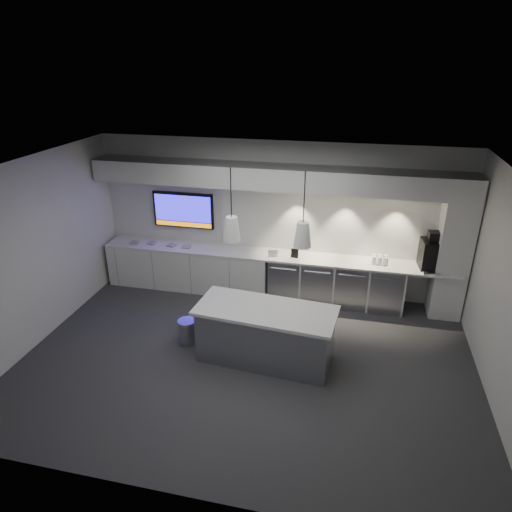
% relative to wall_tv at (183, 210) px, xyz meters
% --- Properties ---
extents(floor, '(7.00, 7.00, 0.00)m').
position_rel_wall_tv_xyz_m(floor, '(1.90, -2.45, -1.56)').
color(floor, '#323235').
rests_on(floor, ground).
extents(ceiling, '(7.00, 7.00, 0.00)m').
position_rel_wall_tv_xyz_m(ceiling, '(1.90, -2.45, 1.44)').
color(ceiling, black).
rests_on(ceiling, wall_back).
extents(wall_back, '(7.00, 0.00, 7.00)m').
position_rel_wall_tv_xyz_m(wall_back, '(1.90, 0.05, -0.06)').
color(wall_back, silver).
rests_on(wall_back, floor).
extents(wall_front, '(7.00, 0.00, 7.00)m').
position_rel_wall_tv_xyz_m(wall_front, '(1.90, -4.95, -0.06)').
color(wall_front, silver).
rests_on(wall_front, floor).
extents(wall_left, '(0.00, 7.00, 7.00)m').
position_rel_wall_tv_xyz_m(wall_left, '(-1.60, -2.45, -0.06)').
color(wall_left, silver).
rests_on(wall_left, floor).
extents(wall_right, '(0.00, 7.00, 7.00)m').
position_rel_wall_tv_xyz_m(wall_right, '(5.40, -2.45, -0.06)').
color(wall_right, silver).
rests_on(wall_right, floor).
extents(back_counter, '(6.80, 0.65, 0.04)m').
position_rel_wall_tv_xyz_m(back_counter, '(1.90, -0.27, -0.68)').
color(back_counter, silver).
rests_on(back_counter, left_base_cabinets).
extents(left_base_cabinets, '(3.30, 0.63, 0.86)m').
position_rel_wall_tv_xyz_m(left_base_cabinets, '(0.15, -0.27, -1.13)').
color(left_base_cabinets, white).
rests_on(left_base_cabinets, floor).
extents(fridge_unit_a, '(0.60, 0.61, 0.85)m').
position_rel_wall_tv_xyz_m(fridge_unit_a, '(2.15, -0.27, -1.13)').
color(fridge_unit_a, '#9A9CA2').
rests_on(fridge_unit_a, floor).
extents(fridge_unit_b, '(0.60, 0.61, 0.85)m').
position_rel_wall_tv_xyz_m(fridge_unit_b, '(2.78, -0.27, -1.13)').
color(fridge_unit_b, '#9A9CA2').
rests_on(fridge_unit_b, floor).
extents(fridge_unit_c, '(0.60, 0.61, 0.85)m').
position_rel_wall_tv_xyz_m(fridge_unit_c, '(3.41, -0.27, -1.13)').
color(fridge_unit_c, '#9A9CA2').
rests_on(fridge_unit_c, floor).
extents(fridge_unit_d, '(0.60, 0.61, 0.85)m').
position_rel_wall_tv_xyz_m(fridge_unit_d, '(4.04, -0.27, -1.13)').
color(fridge_unit_d, '#9A9CA2').
rests_on(fridge_unit_d, floor).
extents(backsplash, '(4.60, 0.03, 1.30)m').
position_rel_wall_tv_xyz_m(backsplash, '(3.10, 0.03, -0.01)').
color(backsplash, white).
rests_on(backsplash, wall_back).
extents(soffit, '(6.90, 0.60, 0.40)m').
position_rel_wall_tv_xyz_m(soffit, '(1.90, -0.25, 0.84)').
color(soffit, white).
rests_on(soffit, wall_back).
extents(column, '(0.55, 0.55, 2.60)m').
position_rel_wall_tv_xyz_m(column, '(5.10, -0.25, -0.26)').
color(column, white).
rests_on(column, floor).
extents(wall_tv, '(1.25, 0.07, 0.72)m').
position_rel_wall_tv_xyz_m(wall_tv, '(0.00, 0.00, 0.00)').
color(wall_tv, black).
rests_on(wall_tv, wall_back).
extents(island, '(2.20, 1.10, 0.90)m').
position_rel_wall_tv_xyz_m(island, '(2.18, -2.33, -1.11)').
color(island, '#9A9CA2').
rests_on(island, floor).
extents(bin, '(0.37, 0.37, 0.42)m').
position_rel_wall_tv_xyz_m(bin, '(0.82, -2.19, -1.35)').
color(bin, '#9A9CA2').
rests_on(bin, floor).
extents(coffee_machine, '(0.42, 0.58, 0.69)m').
position_rel_wall_tv_xyz_m(coffee_machine, '(4.75, -0.25, -0.38)').
color(coffee_machine, black).
rests_on(coffee_machine, back_counter).
extents(sign_black, '(0.14, 0.03, 0.18)m').
position_rel_wall_tv_xyz_m(sign_black, '(2.32, -0.35, -0.57)').
color(sign_black, black).
rests_on(sign_black, back_counter).
extents(sign_white, '(0.18, 0.06, 0.14)m').
position_rel_wall_tv_xyz_m(sign_white, '(1.91, -0.40, -0.59)').
color(sign_white, silver).
rests_on(sign_white, back_counter).
extents(cup_cluster, '(0.29, 0.18, 0.16)m').
position_rel_wall_tv_xyz_m(cup_cluster, '(3.88, -0.28, -0.58)').
color(cup_cluster, white).
rests_on(cup_cluster, back_counter).
extents(tray_a, '(0.18, 0.18, 0.02)m').
position_rel_wall_tv_xyz_m(tray_a, '(-0.96, -0.36, -0.65)').
color(tray_a, gray).
rests_on(tray_a, back_counter).
extents(tray_b, '(0.20, 0.20, 0.02)m').
position_rel_wall_tv_xyz_m(tray_b, '(-0.59, -0.30, -0.65)').
color(tray_b, gray).
rests_on(tray_b, back_counter).
extents(tray_c, '(0.20, 0.20, 0.02)m').
position_rel_wall_tv_xyz_m(tray_c, '(-0.17, -0.32, -0.65)').
color(tray_c, gray).
rests_on(tray_c, back_counter).
extents(tray_d, '(0.18, 0.18, 0.02)m').
position_rel_wall_tv_xyz_m(tray_d, '(0.15, -0.33, -0.65)').
color(tray_d, gray).
rests_on(tray_d, back_counter).
extents(pendant_left, '(0.25, 0.25, 1.06)m').
position_rel_wall_tv_xyz_m(pendant_left, '(1.67, -2.33, 0.59)').
color(pendant_left, white).
rests_on(pendant_left, ceiling).
extents(pendant_right, '(0.25, 0.25, 1.06)m').
position_rel_wall_tv_xyz_m(pendant_right, '(2.68, -2.33, 0.59)').
color(pendant_right, white).
rests_on(pendant_right, ceiling).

